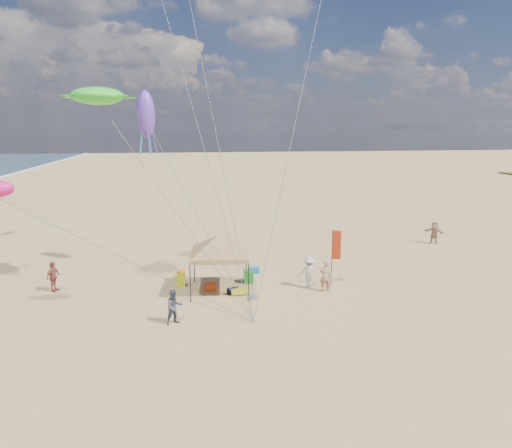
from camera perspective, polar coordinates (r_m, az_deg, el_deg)
The scene contains 18 objects.
ground at distance 20.76m, azimuth 1.29°, elevation -12.60°, with size 280.00×280.00×0.00m, color tan.
canopy_tent at distance 24.02m, azimuth -4.57°, elevation -1.56°, with size 5.87×5.87×3.63m.
feather_flag at distance 25.40m, azimuth 9.81°, elevation -3.02°, with size 0.47×0.18×3.20m.
cooler_red at distance 25.09m, azimuth -5.66°, elevation -7.74°, with size 0.54×0.38×0.38m, color #D64511.
cooler_blue at distance 27.67m, azimuth -0.20°, elevation -5.78°, with size 0.54×0.38×0.38m, color #1660B5.
bag_navy at distance 24.48m, azimuth -2.85°, elevation -8.23°, with size 0.36×0.36×0.60m, color #0B0D34.
bag_orange at distance 27.50m, azimuth -9.34°, elevation -6.08°, with size 0.36×0.36×0.60m, color #D05B0B.
chair_green at distance 26.08m, azimuth -0.95°, elevation -6.54°, with size 0.50×0.50×0.70m, color #188623.
chair_yellow at distance 25.73m, azimuth -9.37°, elevation -6.96°, with size 0.50×0.50×0.70m, color #C8DA18.
crate_grey at distance 23.72m, azimuth -0.28°, elevation -9.00°, with size 0.34×0.30×0.28m, color slate.
beach_cart at distance 24.33m, azimuth -2.03°, elevation -8.31°, with size 0.90×0.50×0.24m, color gold.
person_near_a at distance 24.84m, azimuth 8.61°, elevation -6.40°, with size 0.63×0.41×1.71m, color tan.
person_near_b at distance 21.02m, azimuth -10.09°, elevation -10.10°, with size 0.78×0.61×1.60m, color #3D4153.
person_near_c at distance 25.32m, azimuth 6.60°, elevation -5.96°, with size 1.12×0.65×1.74m, color beige.
person_far_a at distance 26.86m, azimuth -23.89°, elevation -5.99°, with size 0.96×0.40×1.64m, color #9B423B.
person_far_c at distance 36.93m, azimuth 21.24°, elevation -1.00°, with size 1.58×0.50×1.70m, color tan.
turtle_kite at distance 24.26m, azimuth -19.08°, elevation 14.79°, with size 2.56×2.04×0.85m, color green.
squid_kite at distance 27.51m, azimuth -13.50°, elevation 13.10°, with size 1.03×1.03×2.67m, color #6239BB.
Camera 1 is at (-3.32, -18.58, 8.64)m, focal length 32.23 mm.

